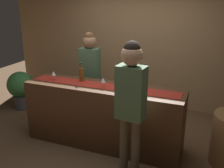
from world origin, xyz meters
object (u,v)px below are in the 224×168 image
object	(u,v)px
wine_glass_near_customer	(53,74)
wine_glass_mid_counter	(103,80)
wine_bottle_green	(132,81)
wine_bottle_clear	(121,80)
wine_bottle_amber	(82,74)
customer_sipping	(131,97)
potted_plant_tall	(21,87)
bartender	(90,69)

from	to	relation	value
wine_glass_near_customer	wine_glass_mid_counter	world-z (taller)	same
wine_bottle_green	wine_bottle_clear	distance (m)	0.16
wine_glass_mid_counter	wine_bottle_amber	bearing A→B (deg)	161.99
wine_bottle_clear	wine_glass_mid_counter	distance (m)	0.27
wine_bottle_clear	customer_sipping	size ratio (longest dim) A/B	0.17
wine_bottle_green	potted_plant_tall	distance (m)	2.74
wine_bottle_amber	wine_glass_mid_counter	bearing A→B (deg)	-18.01
wine_bottle_clear	wine_glass_near_customer	world-z (taller)	wine_bottle_clear
wine_bottle_clear	wine_bottle_amber	bearing A→B (deg)	177.06
wine_bottle_amber	bartender	world-z (taller)	bartender
potted_plant_tall	wine_glass_near_customer	bearing A→B (deg)	-27.20
wine_bottle_amber	bartender	distance (m)	0.50
wine_bottle_clear	potted_plant_tall	distance (m)	2.58
wine_bottle_clear	wine_glass_near_customer	size ratio (longest dim) A/B	2.10
wine_glass_mid_counter	customer_sipping	xyz separation A→B (m)	(0.60, -0.55, 0.04)
wine_bottle_green	wine_glass_mid_counter	size ratio (longest dim) A/B	2.10
customer_sipping	potted_plant_tall	size ratio (longest dim) A/B	2.26
wine_bottle_amber	wine_bottle_clear	distance (m)	0.67
wine_glass_near_customer	bartender	distance (m)	0.70
wine_bottle_clear	wine_glass_mid_counter	xyz separation A→B (m)	(-0.24, -0.10, -0.01)
wine_bottle_green	wine_glass_near_customer	size ratio (longest dim) A/B	2.10
wine_glass_mid_counter	bartender	distance (m)	0.82
customer_sipping	potted_plant_tall	bearing A→B (deg)	162.17
wine_glass_near_customer	wine_glass_mid_counter	size ratio (longest dim) A/B	1.00
wine_glass_near_customer	bartender	world-z (taller)	bartender
wine_bottle_green	wine_glass_mid_counter	xyz separation A→B (m)	(-0.41, -0.09, -0.01)
customer_sipping	potted_plant_tall	world-z (taller)	customer_sipping
wine_bottle_amber	wine_bottle_clear	world-z (taller)	same
wine_bottle_clear	potted_plant_tall	world-z (taller)	wine_bottle_clear
wine_bottle_clear	wine_glass_mid_counter	world-z (taller)	wine_bottle_clear
customer_sipping	wine_bottle_clear	bearing A→B (deg)	125.01
wine_bottle_amber	wine_glass_mid_counter	world-z (taller)	wine_bottle_amber
wine_bottle_amber	wine_bottle_green	bearing A→B (deg)	-3.60
potted_plant_tall	wine_bottle_clear	bearing A→B (deg)	-13.85
wine_glass_near_customer	bartender	xyz separation A→B (m)	(0.35, 0.60, -0.04)
wine_bottle_amber	potted_plant_tall	size ratio (longest dim) A/B	0.38
bartender	potted_plant_tall	bearing A→B (deg)	-7.68
wine_glass_near_customer	potted_plant_tall	world-z (taller)	wine_glass_near_customer
wine_bottle_clear	potted_plant_tall	bearing A→B (deg)	166.15
wine_bottle_clear	bartender	bearing A→B (deg)	145.65
wine_bottle_amber	potted_plant_tall	bearing A→B (deg)	162.20
wine_bottle_green	wine_bottle_amber	bearing A→B (deg)	176.40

